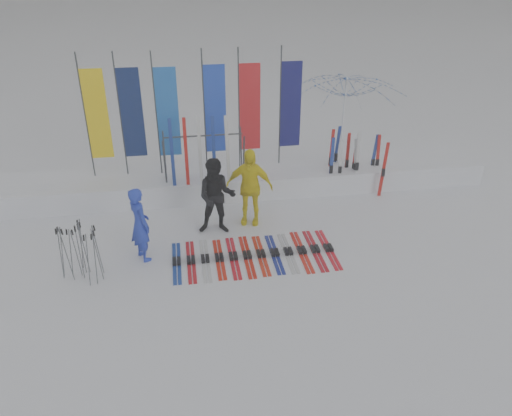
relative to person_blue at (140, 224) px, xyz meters
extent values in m
plane|color=white|center=(2.28, -1.57, -0.84)|extent=(120.00, 120.00, 0.00)
cube|color=white|center=(2.28, 3.03, -0.54)|extent=(14.00, 1.60, 0.60)
imported|color=#2036BD|center=(0.00, 0.00, 0.00)|extent=(0.64, 0.73, 1.67)
imported|color=black|center=(1.70, 0.86, 0.08)|extent=(0.98, 0.82, 1.84)
imported|color=#FFEE10|center=(2.51, 1.20, 0.12)|extent=(1.20, 0.75, 1.90)
imported|color=white|center=(5.65, 3.83, 0.64)|extent=(3.23, 3.29, 2.95)
cube|color=navy|center=(0.70, -0.33, -0.80)|extent=(0.17, 1.59, 0.07)
cube|color=#B00E16|center=(1.01, -0.33, -0.80)|extent=(0.17, 1.62, 0.07)
cube|color=#BBBDC2|center=(1.31, -0.33, -0.80)|extent=(0.17, 1.68, 0.07)
cube|color=red|center=(1.62, -0.33, -0.80)|extent=(0.17, 1.57, 0.07)
cube|color=red|center=(1.92, -0.33, -0.80)|extent=(0.17, 1.65, 0.07)
cube|color=red|center=(2.23, -0.33, -0.80)|extent=(0.17, 1.68, 0.07)
cube|color=red|center=(2.53, -0.33, -0.80)|extent=(0.17, 1.60, 0.07)
cube|color=navy|center=(2.84, -0.33, -0.80)|extent=(0.17, 1.58, 0.07)
cube|color=#B5B7BD|center=(3.14, -0.33, -0.80)|extent=(0.17, 1.61, 0.07)
cube|color=red|center=(3.45, -0.33, -0.80)|extent=(0.17, 1.69, 0.07)
cube|color=#B00E1A|center=(3.76, -0.33, -0.80)|extent=(0.17, 1.69, 0.07)
cube|color=red|center=(4.06, -0.33, -0.80)|extent=(0.17, 1.65, 0.07)
cylinder|color=#595B60|center=(-0.83, -0.65, -0.26)|extent=(0.11, 0.10, 1.15)
cylinder|color=#595B60|center=(-0.98, -0.87, -0.23)|extent=(0.11, 0.04, 1.20)
cylinder|color=#595B60|center=(-1.21, -0.17, -0.26)|extent=(0.11, 0.06, 1.16)
cylinder|color=#595B60|center=(-1.11, -0.42, -0.21)|extent=(0.06, 0.11, 1.25)
cylinder|color=#595B60|center=(-1.18, -0.58, -0.21)|extent=(0.02, 0.02, 1.26)
cylinder|color=#595B60|center=(-1.15, -0.45, -0.23)|extent=(0.05, 0.14, 1.21)
cylinder|color=#595B60|center=(-0.84, -0.50, -0.24)|extent=(0.09, 0.09, 1.19)
cylinder|color=#595B60|center=(-1.53, -0.47, -0.23)|extent=(0.15, 0.11, 1.20)
cylinder|color=#595B60|center=(-1.42, -0.61, -0.22)|extent=(0.12, 0.03, 1.23)
cylinder|color=#595B60|center=(-0.86, -0.78, -0.26)|extent=(0.08, 0.09, 1.16)
cylinder|color=#595B60|center=(-1.36, -0.51, -0.26)|extent=(0.13, 0.08, 1.15)
cylinder|color=#595B60|center=(-1.55, -0.52, -0.24)|extent=(0.09, 0.04, 1.19)
cylinder|color=#595B60|center=(-1.25, -0.55, -0.26)|extent=(0.05, 0.16, 1.15)
cylinder|color=#383A3F|center=(-1.34, 3.28, 1.36)|extent=(0.04, 0.04, 3.20)
cube|color=yellow|center=(-1.05, 3.28, 1.41)|extent=(0.55, 0.03, 2.30)
cylinder|color=#383A3F|center=(-0.48, 3.25, 1.36)|extent=(0.04, 0.04, 3.20)
cube|color=#0B1B51|center=(-0.19, 3.25, 1.41)|extent=(0.55, 0.03, 2.30)
cylinder|color=#383A3F|center=(0.42, 3.17, 1.36)|extent=(0.04, 0.04, 3.20)
cube|color=blue|center=(0.71, 3.17, 1.41)|extent=(0.55, 0.03, 2.30)
cylinder|color=#383A3F|center=(1.65, 3.27, 1.36)|extent=(0.04, 0.04, 3.20)
cube|color=blue|center=(1.94, 3.27, 1.41)|extent=(0.55, 0.03, 2.30)
cylinder|color=#383A3F|center=(2.55, 3.27, 1.36)|extent=(0.04, 0.04, 3.20)
cube|color=red|center=(2.84, 3.27, 1.41)|extent=(0.55, 0.03, 2.30)
cylinder|color=#383A3F|center=(3.67, 3.34, 1.36)|extent=(0.04, 0.04, 3.20)
cube|color=#0C0E5A|center=(3.96, 3.34, 1.41)|extent=(0.55, 0.03, 2.30)
cylinder|color=#383A3F|center=(0.54, 2.38, 0.39)|extent=(0.04, 0.30, 1.23)
cylinder|color=#383A3F|center=(0.54, 2.88, 0.39)|extent=(0.04, 0.30, 1.23)
cylinder|color=#383A3F|center=(2.54, 2.38, 0.39)|extent=(0.04, 0.30, 1.23)
cylinder|color=#383A3F|center=(2.54, 2.88, 0.39)|extent=(0.04, 0.30, 1.23)
cylinder|color=#383A3F|center=(1.54, 2.63, 0.94)|extent=(2.00, 0.04, 0.04)
cube|color=navy|center=(5.26, 3.16, 0.00)|extent=(0.09, 0.04, 1.66)
cube|color=navy|center=(4.91, 2.42, -0.04)|extent=(0.09, 0.03, 1.59)
cube|color=silver|center=(5.15, 2.40, -0.08)|extent=(0.09, 0.03, 1.52)
cube|color=red|center=(5.45, 2.74, -0.05)|extent=(0.09, 0.02, 1.58)
cube|color=silver|center=(5.63, 2.54, -0.08)|extent=(0.09, 0.03, 1.51)
cube|color=red|center=(5.62, 2.64, -0.11)|extent=(0.09, 0.02, 1.46)
cube|color=navy|center=(6.22, 2.77, -0.09)|extent=(0.09, 0.03, 1.50)
cube|color=red|center=(6.24, 2.07, -0.08)|extent=(0.09, 0.04, 1.52)
cube|color=silver|center=(5.62, 2.41, 0.01)|extent=(0.09, 0.02, 1.69)
cube|color=red|center=(6.33, 2.74, -0.09)|extent=(0.09, 0.02, 1.50)
cube|color=red|center=(5.03, 2.91, 0.00)|extent=(0.09, 0.04, 1.66)
camera|label=1|loc=(0.96, -9.37, 5.22)|focal=35.00mm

